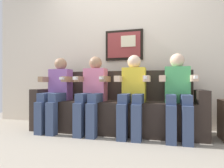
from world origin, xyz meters
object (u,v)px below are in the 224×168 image
Objects in this scene: person_leftmost at (57,90)px; person_right_center at (133,91)px; person_left_center at (93,91)px; person_rightmost at (178,91)px; couch at (115,110)px.

person_right_center is (1.16, 0.00, 0.00)m from person_leftmost.
person_left_center is at bearing -179.95° from person_right_center.
person_rightmost is (1.74, 0.00, 0.00)m from person_leftmost.
couch is 2.23× the size of person_left_center.
person_left_center is (0.58, -0.00, 0.00)m from person_leftmost.
person_left_center is (-0.29, -0.17, 0.29)m from couch.
couch is 0.45m from person_right_center.
person_left_center reaches higher than couch.
couch is 0.94m from person_rightmost.
couch is 0.93m from person_leftmost.
person_leftmost reaches higher than couch.
person_left_center is at bearing -179.98° from person_rightmost.
person_leftmost is at bearing 180.00° from person_right_center.
person_right_center is at bearing 180.00° from person_rightmost.
person_leftmost is 1.00× the size of person_left_center.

